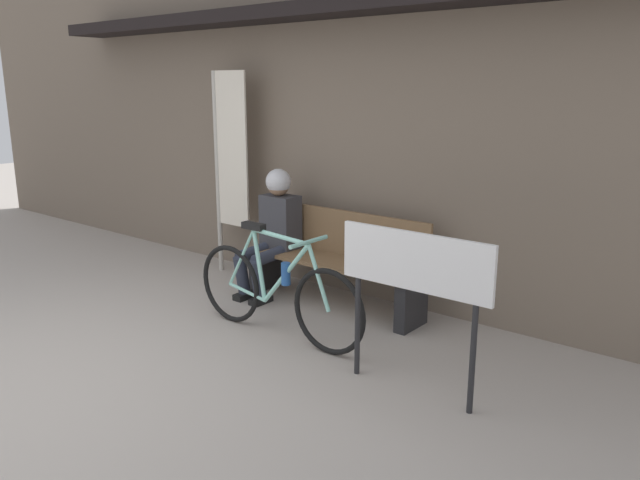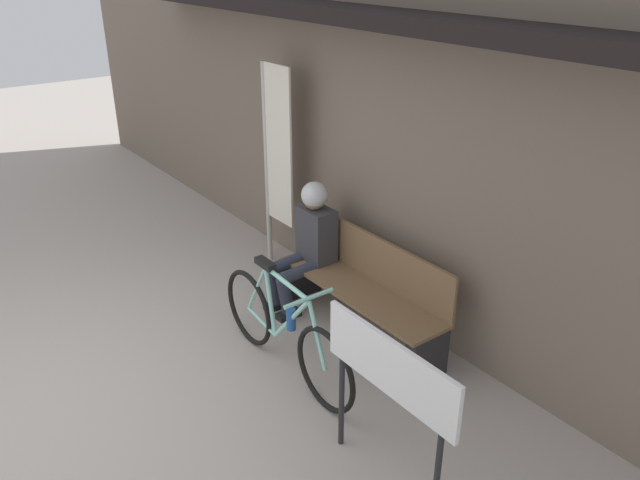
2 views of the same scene
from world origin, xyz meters
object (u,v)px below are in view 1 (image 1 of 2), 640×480
person_seated (274,224)px  banner_pole (228,157)px  bicycle (276,292)px  signboard (414,273)px  park_bench_near (336,262)px

person_seated → banner_pole: (-0.79, 0.20, 0.53)m
person_seated → banner_pole: size_ratio=0.57×
bicycle → banner_pole: (-1.51, 0.94, 0.83)m
person_seated → signboard: (1.98, -0.88, 0.13)m
park_bench_near → person_seated: bearing=-170.2°
park_bench_near → person_seated: (-0.64, -0.11, 0.27)m
bicycle → person_seated: person_seated is taller
bicycle → signboard: (1.26, -0.13, 0.43)m
park_bench_near → person_seated: person_seated is taller
bicycle → person_seated: 1.08m
bicycle → signboard: 1.34m
park_bench_near → person_seated: 0.70m
bicycle → signboard: bearing=-6.0°
person_seated → signboard: person_seated is taller
signboard → person_seated: bearing=156.1°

